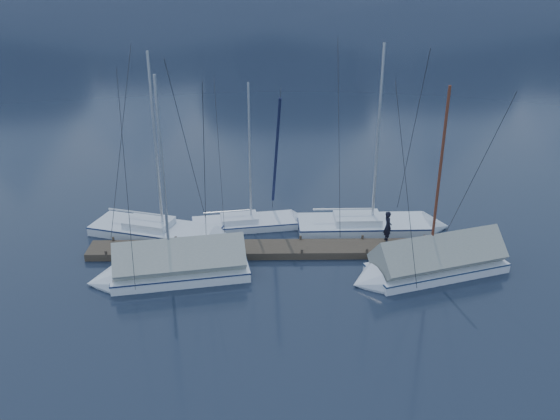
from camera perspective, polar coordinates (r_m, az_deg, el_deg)
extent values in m
plane|color=black|center=(26.35, 0.07, -6.14)|extent=(1000.00, 1000.00, 0.00)
cube|color=#382D23|center=(28.02, 0.00, -3.80)|extent=(18.00, 1.50, 0.34)
cube|color=black|center=(28.68, -12.11, -4.19)|extent=(3.00, 1.30, 0.30)
cube|color=black|center=(28.13, 0.00, -4.20)|extent=(3.00, 1.30, 0.30)
cube|color=black|center=(28.84, 12.04, -4.02)|extent=(3.00, 1.30, 0.30)
cylinder|color=#382D23|center=(29.56, -15.74, -2.83)|extent=(0.12, 0.12, 0.35)
cylinder|color=#382D23|center=(28.36, -16.40, -4.10)|extent=(0.12, 0.12, 0.35)
cylinder|color=#382D23|center=(28.93, -9.98, -2.86)|extent=(0.12, 0.12, 0.35)
cylinder|color=#382D23|center=(27.70, -10.40, -4.15)|extent=(0.12, 0.12, 0.35)
cylinder|color=#382D23|center=(28.61, -4.04, -2.85)|extent=(0.12, 0.12, 0.35)
cylinder|color=#382D23|center=(27.37, -4.18, -4.17)|extent=(0.12, 0.12, 0.35)
cylinder|color=#382D23|center=(28.60, 1.98, -2.81)|extent=(0.12, 0.12, 0.35)
cylinder|color=#382D23|center=(27.35, 2.12, -4.13)|extent=(0.12, 0.12, 0.35)
cylinder|color=#382D23|center=(28.90, 7.94, -2.75)|extent=(0.12, 0.12, 0.35)
cylinder|color=#382D23|center=(27.67, 8.35, -4.04)|extent=(0.12, 0.12, 0.35)
cylinder|color=#382D23|center=(29.50, 13.72, -2.65)|extent=(0.12, 0.12, 0.35)
cylinder|color=#382D23|center=(28.30, 14.38, -3.91)|extent=(0.12, 0.12, 0.35)
cube|color=silver|center=(30.38, -11.87, -2.14)|extent=(6.79, 3.96, 0.71)
cube|color=silver|center=(30.52, -11.82, -2.68)|extent=(5.58, 2.75, 0.32)
cube|color=navy|center=(30.25, -11.92, -1.63)|extent=(6.86, 4.00, 0.06)
cone|color=silver|center=(28.92, -5.35, -3.08)|extent=(1.74, 2.32, 2.06)
cube|color=silver|center=(30.30, -12.49, -1.18)|extent=(2.60, 2.10, 0.32)
cylinder|color=#B2B7BF|center=(28.49, -11.88, 6.19)|extent=(0.13, 0.13, 8.59)
cylinder|color=#B2B7BF|center=(30.46, -13.82, -0.18)|extent=(2.80, 0.95, 0.10)
cylinder|color=#26262B|center=(27.79, -8.92, 5.97)|extent=(0.99, 3.11, 8.60)
cube|color=silver|center=(30.65, -3.43, -1.44)|extent=(5.50, 2.57, 0.58)
cube|color=silver|center=(30.77, -3.42, -1.89)|extent=(4.59, 1.67, 0.26)
cube|color=navy|center=(30.55, -3.44, -1.02)|extent=(5.56, 2.60, 0.05)
cone|color=silver|center=(31.09, 2.14, -1.03)|extent=(1.22, 1.82, 1.69)
cube|color=silver|center=(30.45, -3.95, -0.76)|extent=(2.02, 1.51, 0.26)
cylinder|color=#B2B7BF|center=(29.27, -2.93, 5.39)|extent=(0.11, 0.11, 7.05)
cylinder|color=#B2B7BF|center=(30.24, -5.13, -0.15)|extent=(2.36, 0.45, 0.08)
cylinder|color=#26262B|center=(29.45, -0.36, 5.53)|extent=(0.44, 2.64, 7.06)
cube|color=silver|center=(30.59, 8.00, -1.65)|extent=(6.65, 2.31, 0.73)
cube|color=silver|center=(30.73, 7.97, -2.20)|extent=(5.64, 1.31, 0.33)
cube|color=navy|center=(30.46, 8.03, -1.12)|extent=(6.72, 2.34, 0.07)
cone|color=silver|center=(31.45, 14.85, -1.51)|extent=(1.25, 2.14, 2.12)
cube|color=silver|center=(30.31, 7.44, -0.75)|extent=(2.34, 1.58, 0.33)
cylinder|color=#B2B7BF|center=(28.96, 9.40, 6.93)|extent=(0.13, 0.13, 8.82)
cylinder|color=#B2B7BF|center=(30.00, 6.03, 0.09)|extent=(2.98, 0.15, 0.10)
cylinder|color=#26262B|center=(29.33, 12.60, 6.89)|extent=(0.08, 3.33, 8.83)
cube|color=white|center=(27.30, 14.80, -5.59)|extent=(6.49, 3.95, 0.65)
cube|color=white|center=(27.44, 14.73, -6.13)|extent=(5.32, 2.74, 0.30)
cube|color=#192C4B|center=(27.17, 14.86, -5.08)|extent=(6.56, 3.99, 0.06)
cone|color=white|center=(25.68, 8.17, -6.97)|extent=(1.68, 2.32, 2.09)
cylinder|color=#592819|center=(25.32, 15.05, 2.72)|extent=(0.12, 0.12, 7.90)
cylinder|color=#592819|center=(27.40, 16.73, -3.54)|extent=(2.65, 0.93, 0.09)
cylinder|color=#26262B|center=(24.54, 12.05, 2.34)|extent=(0.97, 2.94, 7.91)
cube|color=gray|center=(26.96, 14.96, -4.26)|extent=(6.21, 3.89, 2.21)
cube|color=white|center=(26.38, -9.49, -6.16)|extent=(6.14, 3.10, 0.69)
cube|color=white|center=(26.54, -9.45, -6.74)|extent=(5.11, 2.02, 0.31)
cube|color=#172347|center=(26.24, -9.54, -5.60)|extent=(6.20, 3.13, 0.06)
cone|color=white|center=(26.58, -16.87, -6.68)|extent=(1.49, 2.18, 2.01)
cylinder|color=#B2B7BF|center=(24.46, -11.18, 3.01)|extent=(0.13, 0.13, 8.37)
cylinder|color=#B2B7BF|center=(25.94, -7.33, -4.11)|extent=(2.61, 0.56, 0.09)
cylinder|color=#26262B|center=(24.53, -14.60, 2.73)|extent=(0.55, 2.91, 8.38)
cube|color=#9FA197|center=(26.01, -9.61, -4.70)|extent=(5.86, 3.09, 2.13)
imported|color=black|center=(28.54, 10.33, -1.58)|extent=(0.45, 0.61, 1.54)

